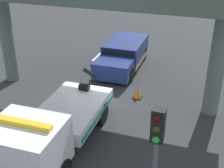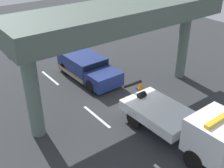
# 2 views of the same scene
# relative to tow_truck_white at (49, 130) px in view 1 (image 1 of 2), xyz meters

# --- Properties ---
(ground_plane) EXTENTS (60.00, 40.00, 0.10)m
(ground_plane) POSITION_rel_tow_truck_white_xyz_m (-4.68, -0.02, -1.25)
(ground_plane) COLOR #2D3033
(lane_stripe_west) EXTENTS (2.60, 0.16, 0.01)m
(lane_stripe_west) POSITION_rel_tow_truck_white_xyz_m (-10.68, -2.24, -1.20)
(lane_stripe_west) COLOR silver
(lane_stripe_west) RESTS_ON ground
(lane_stripe_mid) EXTENTS (2.60, 0.16, 0.01)m
(lane_stripe_mid) POSITION_rel_tow_truck_white_xyz_m (-4.68, -2.24, -1.20)
(lane_stripe_mid) COLOR silver
(lane_stripe_mid) RESTS_ON ground
(tow_truck_white) EXTENTS (7.28, 2.52, 2.46)m
(tow_truck_white) POSITION_rel_tow_truck_white_xyz_m (0.00, 0.00, 0.00)
(tow_truck_white) COLOR white
(tow_truck_white) RESTS_ON ground
(towed_van_green) EXTENTS (5.24, 2.31, 1.58)m
(towed_van_green) POSITION_rel_tow_truck_white_xyz_m (-9.13, -0.02, -0.42)
(towed_van_green) COLOR navy
(towed_van_green) RESTS_ON ground
(traffic_light_near) EXTENTS (0.39, 0.32, 3.98)m
(traffic_light_near) POSITION_rel_tow_truck_white_xyz_m (1.84, 4.22, 1.71)
(traffic_light_near) COLOR #515456
(traffic_light_near) RESTS_ON ground
(traffic_cone_orange) EXTENTS (0.47, 0.47, 0.56)m
(traffic_cone_orange) POSITION_rel_tow_truck_white_xyz_m (-5.48, 1.90, -0.94)
(traffic_cone_orange) COLOR orange
(traffic_cone_orange) RESTS_ON ground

